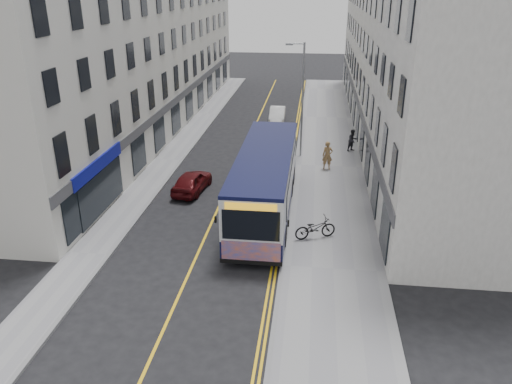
% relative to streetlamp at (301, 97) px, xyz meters
% --- Properties ---
extents(ground, '(140.00, 140.00, 0.00)m').
position_rel_streetlamp_xyz_m(ground, '(-4.17, -14.00, -4.38)').
color(ground, black).
rests_on(ground, ground).
extents(pavement_east, '(4.50, 64.00, 0.12)m').
position_rel_streetlamp_xyz_m(pavement_east, '(2.08, -2.00, -4.32)').
color(pavement_east, gray).
rests_on(pavement_east, ground).
extents(pavement_west, '(2.00, 64.00, 0.12)m').
position_rel_streetlamp_xyz_m(pavement_west, '(-9.17, -2.00, -4.32)').
color(pavement_west, gray).
rests_on(pavement_west, ground).
extents(kerb_east, '(0.18, 64.00, 0.13)m').
position_rel_streetlamp_xyz_m(kerb_east, '(-0.17, -2.00, -4.32)').
color(kerb_east, slate).
rests_on(kerb_east, ground).
extents(kerb_west, '(0.18, 64.00, 0.13)m').
position_rel_streetlamp_xyz_m(kerb_west, '(-8.17, -2.00, -4.32)').
color(kerb_west, slate).
rests_on(kerb_west, ground).
extents(road_centre_line, '(0.12, 64.00, 0.01)m').
position_rel_streetlamp_xyz_m(road_centre_line, '(-4.17, -2.00, -4.38)').
color(road_centre_line, yellow).
rests_on(road_centre_line, ground).
extents(road_dbl_yellow_inner, '(0.10, 64.00, 0.01)m').
position_rel_streetlamp_xyz_m(road_dbl_yellow_inner, '(-0.62, -2.00, -4.38)').
color(road_dbl_yellow_inner, yellow).
rests_on(road_dbl_yellow_inner, ground).
extents(road_dbl_yellow_outer, '(0.10, 64.00, 0.01)m').
position_rel_streetlamp_xyz_m(road_dbl_yellow_outer, '(-0.42, -2.00, -4.38)').
color(road_dbl_yellow_outer, yellow).
rests_on(road_dbl_yellow_outer, ground).
extents(terrace_east, '(6.00, 46.00, 13.00)m').
position_rel_streetlamp_xyz_m(terrace_east, '(7.33, 7.00, 2.12)').
color(terrace_east, white).
rests_on(terrace_east, ground).
extents(terrace_west, '(6.00, 46.00, 13.00)m').
position_rel_streetlamp_xyz_m(terrace_west, '(-13.17, 7.00, 2.12)').
color(terrace_west, silver).
rests_on(terrace_west, ground).
extents(streetlamp, '(1.32, 0.18, 8.00)m').
position_rel_streetlamp_xyz_m(streetlamp, '(0.00, 0.00, 0.00)').
color(streetlamp, gray).
rests_on(streetlamp, ground).
extents(city_bus, '(2.82, 12.09, 3.51)m').
position_rel_streetlamp_xyz_m(city_bus, '(-1.50, -9.65, -2.46)').
color(city_bus, black).
rests_on(city_bus, ground).
extents(bicycle, '(2.19, 1.44, 1.09)m').
position_rel_streetlamp_xyz_m(bicycle, '(1.24, -12.48, -3.72)').
color(bicycle, black).
rests_on(bicycle, pavement_east).
extents(pedestrian_near, '(0.73, 0.51, 1.89)m').
position_rel_streetlamp_xyz_m(pedestrian_near, '(1.93, -2.62, -3.32)').
color(pedestrian_near, olive).
rests_on(pedestrian_near, pavement_east).
extents(pedestrian_far, '(1.00, 0.97, 1.62)m').
position_rel_streetlamp_xyz_m(pedestrian_far, '(3.83, 1.49, -3.45)').
color(pedestrian_far, black).
rests_on(pedestrian_far, pavement_east).
extents(car_white, '(1.43, 3.86, 1.26)m').
position_rel_streetlamp_xyz_m(car_white, '(-2.37, 9.70, -3.75)').
color(car_white, white).
rests_on(car_white, ground).
extents(car_maroon, '(2.00, 3.94, 1.29)m').
position_rel_streetlamp_xyz_m(car_maroon, '(-6.17, -7.17, -3.74)').
color(car_maroon, '#4E0D0F').
rests_on(car_maroon, ground).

